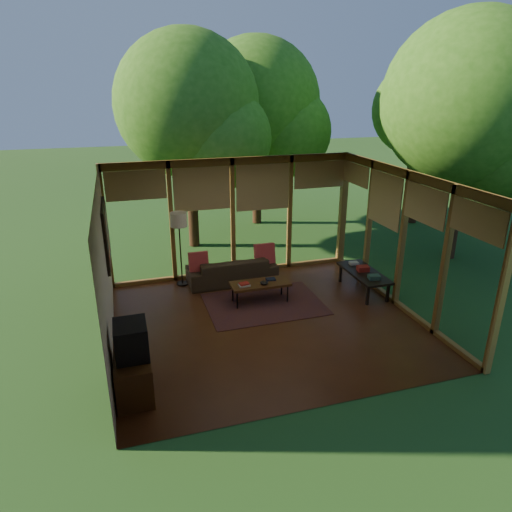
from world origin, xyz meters
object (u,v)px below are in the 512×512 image
object	(u,v)px
sofa	(232,270)
television	(131,340)
media_cabinet	(133,374)
coffee_table	(260,284)
side_console	(364,274)
floor_lamp	(179,224)

from	to	relation	value
sofa	television	bearing A→B (deg)	55.38
media_cabinet	coffee_table	world-z (taller)	media_cabinet
sofa	side_console	xyz separation A→B (m)	(2.57, -1.30, 0.12)
coffee_table	floor_lamp	bearing A→B (deg)	136.19
television	coffee_table	bearing A→B (deg)	41.04
sofa	media_cabinet	world-z (taller)	media_cabinet
television	coffee_table	distance (m)	3.46
television	side_console	world-z (taller)	television
media_cabinet	side_console	xyz separation A→B (m)	(4.87, 2.09, 0.11)
floor_lamp	side_console	distance (m)	4.08
coffee_table	side_console	size ratio (longest dim) A/B	0.86
sofa	floor_lamp	xyz separation A→B (m)	(-1.09, 0.20, 1.12)
media_cabinet	coffee_table	bearing A→B (deg)	40.83
media_cabinet	television	world-z (taller)	television
floor_lamp	side_console	size ratio (longest dim) A/B	1.18
sofa	side_console	distance (m)	2.88
television	sofa	bearing A→B (deg)	56.06
sofa	coffee_table	size ratio (longest dim) A/B	1.64
coffee_table	television	bearing A→B (deg)	-138.96
television	side_console	size ratio (longest dim) A/B	0.39
floor_lamp	coffee_table	size ratio (longest dim) A/B	1.38
side_console	television	bearing A→B (deg)	-156.64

